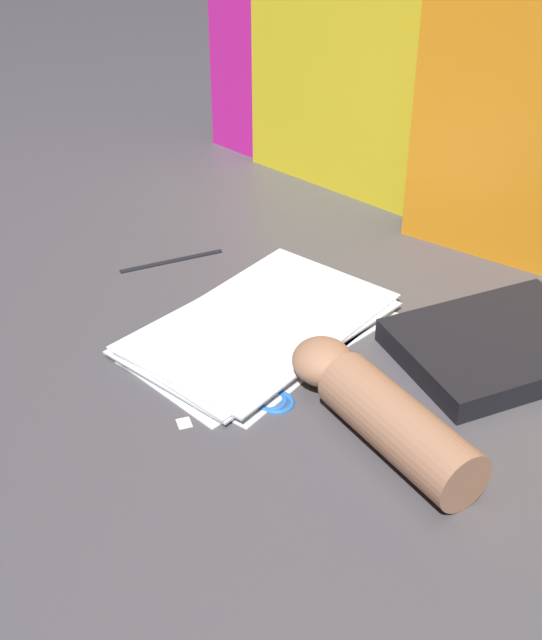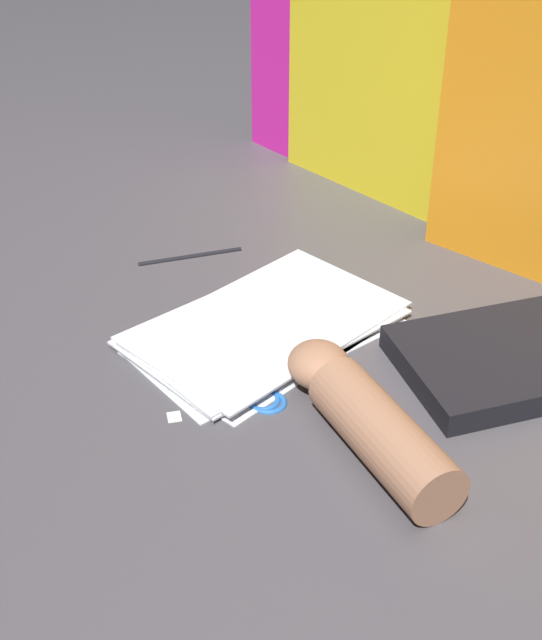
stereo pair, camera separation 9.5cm
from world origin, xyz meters
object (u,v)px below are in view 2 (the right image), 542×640
at_px(paper_stack, 265,327).
at_px(book_closed, 505,359).
at_px(scissors, 277,388).
at_px(hand_forearm, 368,418).

distance_m(paper_stack, book_closed, 0.31).
distance_m(scissors, hand_forearm, 0.14).
bearing_deg(scissors, paper_stack, 146.41).
height_order(paper_stack, hand_forearm, hand_forearm).
xyz_separation_m(paper_stack, scissors, (0.11, -0.07, -0.00)).
relative_size(scissors, hand_forearm, 0.49).
relative_size(paper_stack, book_closed, 1.19).
bearing_deg(paper_stack, book_closed, 33.38).
distance_m(paper_stack, hand_forearm, 0.25).
relative_size(paper_stack, scissors, 2.52).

